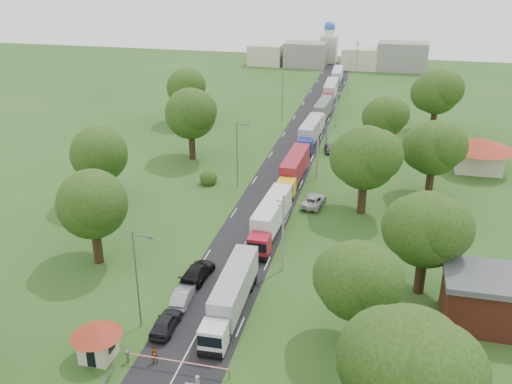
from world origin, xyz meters
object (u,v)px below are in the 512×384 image
(car_lane_mid, at_px, (183,296))
(pedestrian_near, at_px, (155,355))
(boom_barrier, at_px, (162,360))
(guard_booth, at_px, (97,337))
(car_lane_front, at_px, (166,323))
(truck_0, at_px, (232,294))
(info_sign, at_px, (326,133))

(car_lane_mid, distance_m, pedestrian_near, 9.13)
(boom_barrier, distance_m, guard_booth, 5.98)
(pedestrian_near, bearing_deg, boom_barrier, -48.42)
(car_lane_front, bearing_deg, boom_barrier, 107.18)
(truck_0, bearing_deg, car_lane_mid, 174.97)
(guard_booth, bearing_deg, pedestrian_near, 5.73)
(boom_barrier, height_order, guard_booth, guard_booth)
(boom_barrier, height_order, car_lane_mid, car_lane_mid)
(pedestrian_near, bearing_deg, car_lane_front, 82.07)
(truck_0, relative_size, car_lane_front, 2.96)
(guard_booth, distance_m, truck_0, 13.12)
(boom_barrier, relative_size, car_lane_mid, 2.01)
(boom_barrier, distance_m, truck_0, 9.88)
(guard_booth, bearing_deg, car_lane_mid, 66.37)
(guard_booth, relative_size, truck_0, 0.31)
(info_sign, bearing_deg, pedestrian_near, -97.10)
(car_lane_front, bearing_deg, info_sign, -99.49)
(boom_barrier, distance_m, info_sign, 60.39)
(car_lane_front, relative_size, car_lane_mid, 1.03)
(guard_booth, height_order, pedestrian_near, guard_booth)
(boom_barrier, bearing_deg, truck_0, 68.64)
(car_lane_front, distance_m, pedestrian_near, 4.57)
(boom_barrier, relative_size, car_lane_front, 1.95)
(guard_booth, bearing_deg, truck_0, 44.14)
(guard_booth, bearing_deg, info_sign, 78.32)
(guard_booth, xyz_separation_m, car_lane_mid, (4.20, 9.60, -1.41))
(boom_barrier, distance_m, car_lane_front, 5.26)
(info_sign, height_order, truck_0, info_sign)
(boom_barrier, relative_size, guard_booth, 2.10)
(boom_barrier, bearing_deg, car_lane_front, 108.19)
(info_sign, bearing_deg, guard_booth, -101.68)
(car_lane_front, distance_m, car_lane_mid, 4.60)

